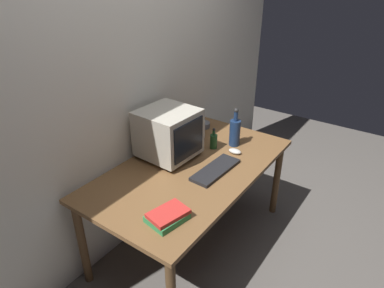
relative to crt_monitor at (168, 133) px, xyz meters
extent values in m
plane|color=#56514C|center=(-0.02, -0.22, -0.91)|extent=(6.00, 6.00, 0.00)
cube|color=silver|center=(-0.02, 0.28, 0.34)|extent=(4.00, 0.08, 2.50)
cube|color=brown|center=(-0.02, -0.22, -0.21)|extent=(1.59, 0.88, 0.03)
cylinder|color=brown|center=(0.72, -0.60, -0.57)|extent=(0.06, 0.06, 0.69)
cylinder|color=brown|center=(-0.75, 0.16, -0.57)|extent=(0.06, 0.06, 0.69)
cylinder|color=brown|center=(0.72, 0.16, -0.57)|extent=(0.06, 0.06, 0.69)
cube|color=#B2AD9E|center=(0.00, 0.00, -0.18)|extent=(0.29, 0.25, 0.03)
cube|color=#B2AD9E|center=(0.00, 0.00, 0.01)|extent=(0.40, 0.40, 0.34)
cube|color=black|center=(-0.01, -0.19, 0.01)|extent=(0.31, 0.02, 0.27)
cube|color=black|center=(0.03, -0.40, -0.18)|extent=(0.43, 0.17, 0.02)
ellipsoid|color=beige|center=(0.33, -0.38, -0.17)|extent=(0.06, 0.10, 0.04)
cylinder|color=navy|center=(0.45, -0.31, -0.09)|extent=(0.09, 0.09, 0.21)
cylinder|color=navy|center=(0.45, -0.31, 0.06)|extent=(0.03, 0.03, 0.07)
sphere|color=#262626|center=(0.45, -0.31, 0.10)|extent=(0.04, 0.04, 0.04)
cylinder|color=#1E4C23|center=(0.31, -0.20, -0.14)|extent=(0.06, 0.06, 0.11)
cylinder|color=#1E4C23|center=(0.31, -0.20, -0.06)|extent=(0.02, 0.02, 0.04)
sphere|color=#262626|center=(0.31, -0.20, -0.03)|extent=(0.02, 0.02, 0.02)
cube|color=#33894C|center=(-0.57, -0.44, -0.17)|extent=(0.24, 0.20, 0.04)
cube|color=red|center=(-0.57, -0.45, -0.14)|extent=(0.25, 0.19, 0.02)
cylinder|color=#595B66|center=(0.58, 0.08, -0.17)|extent=(0.12, 0.12, 0.04)
cylinder|color=#B7B2A8|center=(0.40, -0.01, -0.12)|extent=(0.09, 0.09, 0.15)
camera|label=1|loc=(-1.71, -1.42, 1.09)|focal=31.69mm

